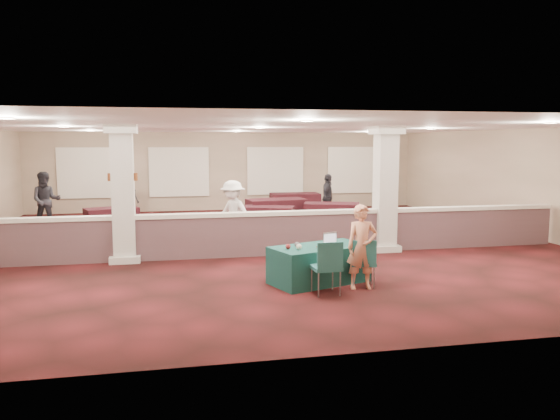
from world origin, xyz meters
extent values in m
plane|color=#441113|center=(0.00, 0.00, 0.00)|extent=(16.00, 16.00, 0.00)
cube|color=#817159|center=(0.00, 8.00, 1.60)|extent=(16.00, 0.04, 3.20)
cube|color=#817159|center=(0.00, -8.00, 1.60)|extent=(16.00, 0.04, 3.20)
cube|color=#817159|center=(8.00, 0.00, 1.60)|extent=(0.04, 16.00, 3.20)
cube|color=white|center=(0.00, 0.00, 3.20)|extent=(16.00, 16.00, 0.02)
cube|color=brown|center=(0.00, -1.50, 0.50)|extent=(15.60, 0.20, 1.00)
cube|color=beige|center=(0.00, -1.50, 1.05)|extent=(15.60, 0.28, 0.10)
cube|color=beige|center=(-3.50, -1.50, 1.60)|extent=(0.50, 0.50, 3.20)
cube|color=beige|center=(-3.50, -1.50, 0.08)|extent=(0.70, 0.70, 0.16)
cube|color=beige|center=(-3.50, -1.50, 3.10)|extent=(0.72, 0.72, 0.20)
cube|color=beige|center=(3.00, -1.50, 1.60)|extent=(0.50, 0.50, 3.20)
cube|color=beige|center=(3.00, -1.50, 0.08)|extent=(0.70, 0.70, 0.16)
cube|color=beige|center=(3.00, -1.50, 3.10)|extent=(0.72, 0.72, 0.20)
cylinder|color=brown|center=(-3.78, -1.50, 2.00)|extent=(0.12, 0.12, 0.18)
cylinder|color=white|center=(-3.78, -1.50, 2.00)|extent=(0.09, 0.09, 0.10)
cylinder|color=brown|center=(-3.22, -1.50, 2.00)|extent=(0.12, 0.12, 0.18)
cylinder|color=white|center=(-3.22, -1.50, 2.00)|extent=(0.09, 0.09, 0.10)
cube|color=#0F3837|center=(0.46, -4.30, 0.37)|extent=(2.14, 1.56, 0.74)
cube|color=#205B60|center=(1.21, -4.78, 0.46)|extent=(0.58, 0.58, 0.06)
cube|color=#205B60|center=(1.15, -4.99, 0.72)|extent=(0.45, 0.16, 0.45)
cylinder|color=gray|center=(0.97, -4.92, 0.22)|extent=(0.03, 0.03, 0.43)
cylinder|color=gray|center=(1.35, -5.01, 0.22)|extent=(0.03, 0.03, 0.43)
cylinder|color=gray|center=(1.06, -4.54, 0.22)|extent=(0.03, 0.03, 0.43)
cylinder|color=gray|center=(1.44, -4.63, 0.22)|extent=(0.03, 0.03, 0.43)
cube|color=#205B60|center=(0.35, -5.13, 0.49)|extent=(0.53, 0.53, 0.07)
cube|color=#205B60|center=(0.36, -5.37, 0.77)|extent=(0.49, 0.07, 0.48)
cylinder|color=gray|center=(0.15, -5.35, 0.23)|extent=(0.03, 0.03, 0.46)
cylinder|color=gray|center=(0.56, -5.33, 0.23)|extent=(0.03, 0.03, 0.46)
cylinder|color=gray|center=(0.13, -4.93, 0.23)|extent=(0.03, 0.03, 0.46)
cylinder|color=gray|center=(0.55, -4.92, 0.23)|extent=(0.03, 0.03, 0.46)
imported|color=tan|center=(1.12, -4.92, 0.81)|extent=(0.61, 0.43, 1.62)
cube|color=black|center=(-5.47, 0.30, 0.38)|extent=(1.93, 1.04, 0.76)
cube|color=black|center=(0.77, 3.00, 0.34)|extent=(1.88, 1.38, 0.69)
cube|color=black|center=(2.96, 3.00, 0.38)|extent=(2.05, 1.47, 0.75)
cube|color=black|center=(-4.31, 3.86, 0.33)|extent=(1.83, 1.35, 0.67)
cube|color=black|center=(1.25, 4.07, 0.41)|extent=(2.12, 1.25, 0.82)
cube|color=black|center=(2.50, 6.46, 0.39)|extent=(1.95, 1.02, 0.78)
imported|color=black|center=(-6.33, 4.00, 0.93)|extent=(0.96, 0.62, 1.87)
imported|color=silver|center=(-0.77, 0.00, 0.89)|extent=(1.12, 1.21, 1.77)
imported|color=black|center=(3.13, 4.06, 0.84)|extent=(0.89, 1.09, 1.68)
imported|color=black|center=(-3.94, 7.00, 0.76)|extent=(0.85, 0.75, 1.52)
cube|color=silver|center=(0.76, -4.25, 0.75)|extent=(0.39, 0.33, 0.02)
cube|color=silver|center=(0.72, -4.14, 0.87)|extent=(0.32, 0.12, 0.22)
cube|color=silver|center=(0.73, -4.15, 0.86)|extent=(0.29, 0.11, 0.19)
cube|color=#C0551E|center=(0.59, -4.53, 0.76)|extent=(0.49, 0.42, 0.03)
sphere|color=beige|center=(-0.03, -4.59, 0.80)|extent=(0.11, 0.11, 0.11)
sphere|color=#5C1B12|center=(-0.23, -4.49, 0.79)|extent=(0.10, 0.10, 0.10)
sphere|color=#454549|center=(-0.01, -4.34, 0.79)|extent=(0.11, 0.11, 0.11)
cube|color=red|center=(1.18, -4.35, 0.75)|extent=(0.13, 0.07, 0.01)
camera|label=1|loc=(-2.49, -14.63, 2.80)|focal=35.00mm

